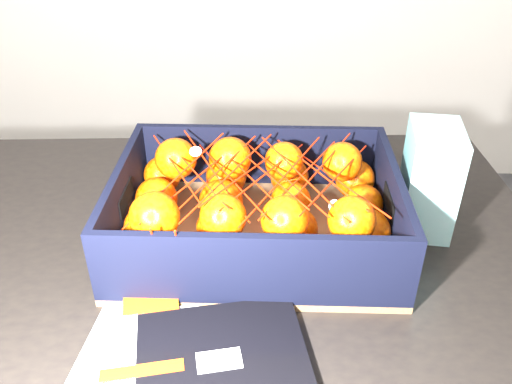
{
  "coord_description": "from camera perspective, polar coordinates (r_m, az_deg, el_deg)",
  "views": [
    {
      "loc": [
        -0.18,
        -0.46,
        1.29
      ],
      "look_at": [
        -0.21,
        0.21,
        0.86
      ],
      "focal_mm": 37.46,
      "sensor_mm": 36.0,
      "label": 1
    }
  ],
  "objects": [
    {
      "name": "clementine_heap",
      "position": [
        0.85,
        -0.21,
        -1.42
      ],
      "size": [
        0.42,
        0.31,
        0.13
      ],
      "color": "#E94E04",
      "rests_on": "produce_crate"
    },
    {
      "name": "table",
      "position": [
        0.94,
        -7.07,
        -10.87
      ],
      "size": [
        1.24,
        0.87,
        0.75
      ],
      "color": "black",
      "rests_on": "ground"
    },
    {
      "name": "retail_carton",
      "position": [
        0.92,
        18.03,
        1.29
      ],
      "size": [
        0.09,
        0.13,
        0.18
      ],
      "primitive_type": "cube",
      "rotation": [
        0.0,
        0.0,
        -0.12
      ],
      "color": "white",
      "rests_on": "table"
    },
    {
      "name": "produce_crate",
      "position": [
        0.87,
        0.06,
        -2.91
      ],
      "size": [
        0.44,
        0.33,
        0.13
      ],
      "color": "brown",
      "rests_on": "table"
    },
    {
      "name": "mesh_net",
      "position": [
        0.81,
        -0.3,
        1.54
      ],
      "size": [
        0.37,
        0.29,
        0.09
      ],
      "color": "red",
      "rests_on": "clementine_heap"
    }
  ]
}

